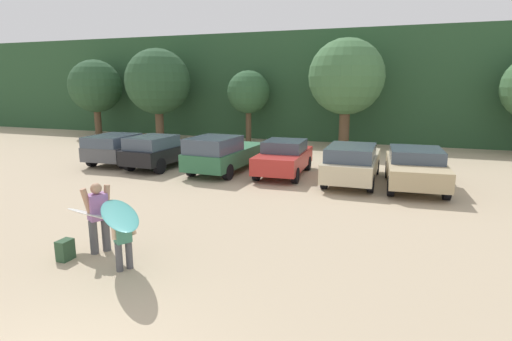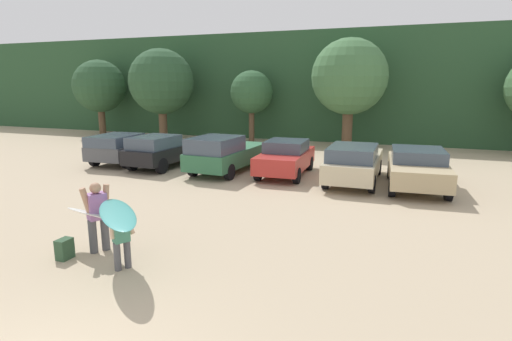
{
  "view_description": "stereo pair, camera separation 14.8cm",
  "coord_description": "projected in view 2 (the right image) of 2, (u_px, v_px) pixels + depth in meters",
  "views": [
    {
      "loc": [
        4.18,
        -3.16,
        3.73
      ],
      "look_at": [
        0.27,
        7.56,
        1.33
      ],
      "focal_mm": 28.94,
      "sensor_mm": 36.0,
      "label": 1
    },
    {
      "loc": [
        4.32,
        -3.1,
        3.73
      ],
      "look_at": [
        0.27,
        7.56,
        1.33
      ],
      "focal_mm": 28.94,
      "sensor_mm": 36.0,
      "label": 2
    }
  ],
  "objects": [
    {
      "name": "hillside_ridge",
      "position": [
        355.0,
        86.0,
        31.47
      ],
      "size": [
        108.0,
        12.0,
        7.1
      ],
      "primitive_type": "cube",
      "color": "#284C2D",
      "rests_on": "ground_plane"
    },
    {
      "name": "tree_left",
      "position": [
        161.0,
        82.0,
        27.47
      ],
      "size": [
        4.32,
        4.32,
        6.04
      ],
      "color": "brown",
      "rests_on": "ground_plane"
    },
    {
      "name": "parked_car_champagne",
      "position": [
        354.0,
        162.0,
        15.76
      ],
      "size": [
        1.88,
        4.71,
        1.5
      ],
      "rotation": [
        0.0,
        0.0,
        1.58
      ],
      "color": "beige",
      "rests_on": "ground_plane"
    },
    {
      "name": "person_adult",
      "position": [
        97.0,
        213.0,
        9.21
      ],
      "size": [
        0.45,
        0.64,
        1.6
      ],
      "rotation": [
        0.0,
        0.0,
        2.62
      ],
      "color": "#4C4C51",
      "rests_on": "ground_plane"
    },
    {
      "name": "surfboard_white",
      "position": [
        92.0,
        214.0,
        9.24
      ],
      "size": [
        1.77,
        0.83,
        0.24
      ],
      "rotation": [
        0.0,
        0.0,
        2.92
      ],
      "color": "white"
    },
    {
      "name": "tree_center_left",
      "position": [
        99.0,
        86.0,
        29.92
      ],
      "size": [
        3.75,
        3.75,
        5.44
      ],
      "color": "brown",
      "rests_on": "ground_plane"
    },
    {
      "name": "parked_car_dark_gray",
      "position": [
        124.0,
        147.0,
        19.7
      ],
      "size": [
        2.15,
        4.26,
        1.43
      ],
      "rotation": [
        0.0,
        0.0,
        1.64
      ],
      "color": "#4C4F54",
      "rests_on": "ground_plane"
    },
    {
      "name": "person_child",
      "position": [
        121.0,
        237.0,
        8.34
      ],
      "size": [
        0.36,
        0.5,
        1.24
      ],
      "rotation": [
        0.0,
        0.0,
        2.62
      ],
      "color": "#4C4C51",
      "rests_on": "ground_plane"
    },
    {
      "name": "backpack_dropped",
      "position": [
        65.0,
        249.0,
        8.93
      ],
      "size": [
        0.24,
        0.34,
        0.45
      ],
      "color": "#2D4C33",
      "rests_on": "ground_plane"
    },
    {
      "name": "surfboard_teal",
      "position": [
        117.0,
        214.0,
        8.16
      ],
      "size": [
        2.11,
        2.05,
        0.07
      ],
      "rotation": [
        0.0,
        0.0,
        2.38
      ],
      "color": "teal"
    },
    {
      "name": "parked_car_black",
      "position": [
        162.0,
        150.0,
        18.64
      ],
      "size": [
        1.93,
        4.14,
        1.49
      ],
      "rotation": [
        0.0,
        0.0,
        1.52
      ],
      "color": "black",
      "rests_on": "ground_plane"
    },
    {
      "name": "tree_ridge_back",
      "position": [
        252.0,
        92.0,
        26.58
      ],
      "size": [
        2.75,
        2.75,
        4.58
      ],
      "color": "brown",
      "rests_on": "ground_plane"
    },
    {
      "name": "parked_car_tan",
      "position": [
        417.0,
        167.0,
        14.91
      ],
      "size": [
        2.25,
        4.44,
        1.43
      ],
      "rotation": [
        0.0,
        0.0,
        1.64
      ],
      "color": "tan",
      "rests_on": "ground_plane"
    },
    {
      "name": "parked_car_red",
      "position": [
        286.0,
        157.0,
        17.09
      ],
      "size": [
        1.92,
        4.0,
        1.44
      ],
      "rotation": [
        0.0,
        0.0,
        1.62
      ],
      "color": "#B72D28",
      "rests_on": "ground_plane"
    },
    {
      "name": "tree_center_right",
      "position": [
        349.0,
        77.0,
        23.39
      ],
      "size": [
        4.31,
        4.31,
        6.29
      ],
      "color": "brown",
      "rests_on": "ground_plane"
    },
    {
      "name": "parked_car_forest_green",
      "position": [
        225.0,
        153.0,
        17.61
      ],
      "size": [
        2.07,
        4.72,
        1.62
      ],
      "rotation": [
        0.0,
        0.0,
        1.52
      ],
      "color": "#2D6642",
      "rests_on": "ground_plane"
    }
  ]
}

